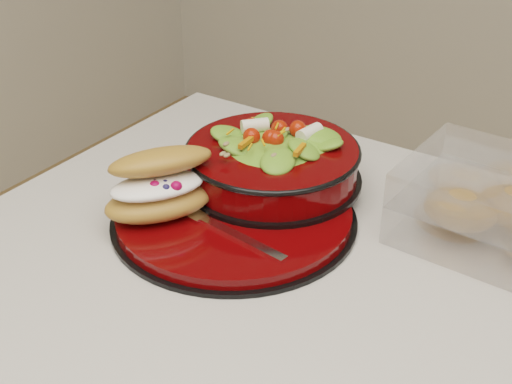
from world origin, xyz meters
The scene contains 5 objects.
dinner_plate centered at (-0.32, 0.06, 0.91)m, with size 0.31×0.31×0.02m.
salad_bowl centered at (-0.32, 0.15, 0.96)m, with size 0.24×0.24×0.10m.
croissant centered at (-0.39, 0.00, 0.96)m, with size 0.14×0.17×0.08m.
fork centered at (-0.30, 0.01, 0.92)m, with size 0.17×0.04×0.00m.
pastry_box centered at (-0.03, 0.20, 0.94)m, with size 0.24×0.18×0.09m.
Camera 1 is at (0.12, -0.55, 1.39)m, focal length 50.00 mm.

